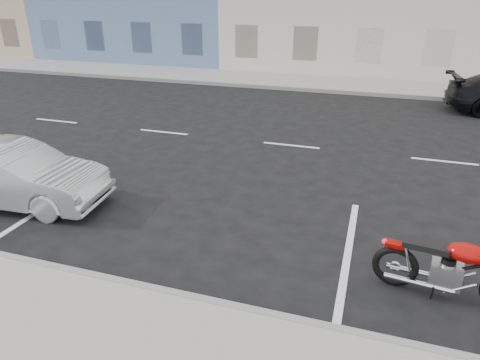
% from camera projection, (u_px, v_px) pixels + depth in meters
% --- Properties ---
extents(ground, '(120.00, 120.00, 0.00)m').
position_uv_depth(ground, '(364.00, 153.00, 11.53)').
color(ground, black).
rests_on(ground, ground).
extents(sidewalk_far, '(80.00, 3.40, 0.15)m').
position_uv_depth(sidewalk_far, '(266.00, 79.00, 20.45)').
color(sidewalk_far, gray).
rests_on(sidewalk_far, ground).
extents(curb_near, '(80.00, 0.12, 0.16)m').
position_uv_depth(curb_near, '(18.00, 261.00, 6.82)').
color(curb_near, gray).
rests_on(curb_near, ground).
extents(curb_far, '(80.00, 0.12, 0.16)m').
position_uv_depth(curb_far, '(257.00, 86.00, 18.98)').
color(curb_far, gray).
rests_on(curb_far, ground).
extents(sedan_silver, '(3.87, 1.65, 1.24)m').
position_uv_depth(sedan_silver, '(14.00, 175.00, 8.61)').
color(sedan_silver, '#ABAFB3').
rests_on(sedan_silver, ground).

